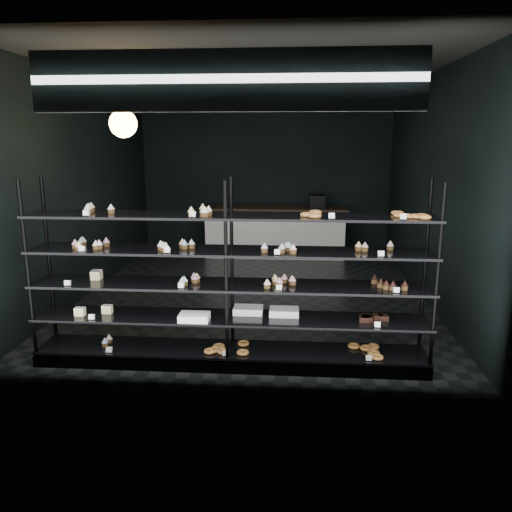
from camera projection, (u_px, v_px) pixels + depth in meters
The scene contains 5 objects.
room at pixel (254, 187), 7.21m from camera, with size 5.01×6.01×3.20m.
display_shelf at pixel (228, 306), 5.06m from camera, with size 4.00×0.50×1.91m.
signage at pixel (225, 81), 4.11m from camera, with size 3.30×0.05×0.50m.
pendant_lamp at pixel (123, 124), 5.66m from camera, with size 0.31×0.31×0.89m.
service_counter at pixel (276, 231), 9.87m from camera, with size 2.81×0.65×1.23m.
Camera 1 is at (0.58, -7.23, 2.28)m, focal length 35.00 mm.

